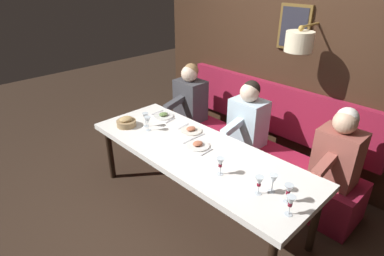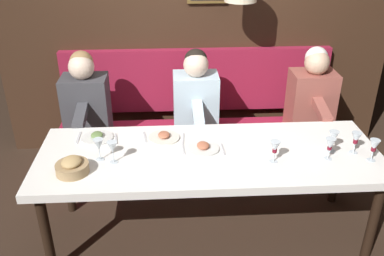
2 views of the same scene
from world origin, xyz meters
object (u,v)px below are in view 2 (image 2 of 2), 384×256
wine_glass_2 (356,139)px  wine_glass_4 (99,145)px  wine_glass_0 (330,145)px  wine_glass_5 (374,146)px  diner_near (196,95)px  dining_table (209,160)px  wine_glass_1 (275,148)px  diner_nearest (312,93)px  diner_middle (85,98)px  bread_bowl (72,167)px  wine_glass_6 (334,137)px  wine_glass_3 (112,148)px

wine_glass_2 → wine_glass_4: bearing=89.7°
wine_glass_0 → wine_glass_5: 0.30m
diner_near → wine_glass_5: size_ratio=4.82×
wine_glass_0 → wine_glass_4: (0.08, 1.60, 0.00)m
dining_table → diner_near: 0.89m
wine_glass_1 → wine_glass_5: bearing=-91.7°
diner_nearest → diner_middle: size_ratio=1.00×
bread_bowl → diner_middle: bearing=4.6°
dining_table → bread_bowl: (-0.21, 0.94, 0.11)m
wine_glass_2 → wine_glass_5: 0.14m
wine_glass_0 → dining_table: bearing=80.8°
diner_middle → wine_glass_5: (-1.05, -2.15, 0.04)m
wine_glass_6 → wine_glass_5: bearing=-120.6°
wine_glass_3 → wine_glass_6: bearing=-87.8°
bread_bowl → diner_nearest: bearing=-61.0°
dining_table → wine_glass_2: (-0.06, -1.04, 0.18)m
diner_nearest → bread_bowl: bearing=119.0°
dining_table → wine_glass_5: 1.15m
diner_near → dining_table: bearing=-177.4°
wine_glass_5 → diner_middle: bearing=63.9°
wine_glass_1 → wine_glass_2: same height
wine_glass_1 → wine_glass_4: (0.10, 1.21, 0.00)m
diner_nearest → wine_glass_0: (-1.02, 0.20, 0.04)m
dining_table → wine_glass_5: bearing=-98.6°
wine_glass_2 → wine_glass_4: (0.01, 1.82, 0.00)m
diner_nearest → wine_glass_5: bearing=-174.8°
wine_glass_2 → wine_glass_5: size_ratio=1.00×
diner_nearest → wine_glass_2: size_ratio=4.82×
wine_glass_1 → wine_glass_5: same height
diner_middle → wine_glass_3: 1.03m
diner_near → diner_middle: (0.00, 0.98, 0.00)m
diner_middle → wine_glass_6: 2.12m
wine_glass_4 → wine_glass_5: 1.90m
diner_near → wine_glass_1: (-1.03, -0.48, 0.04)m
diner_nearest → wine_glass_4: size_ratio=4.82×
wine_glass_2 → wine_glass_5: same height
wine_glass_4 → wine_glass_5: bearing=-93.6°
diner_middle → wine_glass_0: size_ratio=4.82×
wine_glass_5 → wine_glass_2: bearing=36.6°
diner_middle → wine_glass_1: size_ratio=4.82×
wine_glass_4 → bread_bowl: (-0.16, 0.16, -0.07)m
diner_near → diner_middle: same height
wine_glass_2 → bread_bowl: 1.98m
wine_glass_0 → wine_glass_6: size_ratio=1.00×
wine_glass_0 → bread_bowl: 1.77m
wine_glass_1 → wine_glass_3: size_ratio=1.00×
dining_table → bread_bowl: bearing=102.4°
wine_glass_0 → wine_glass_6: 0.12m
wine_glass_0 → bread_bowl: (-0.07, 1.76, -0.07)m
wine_glass_6 → dining_table: bearing=88.0°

